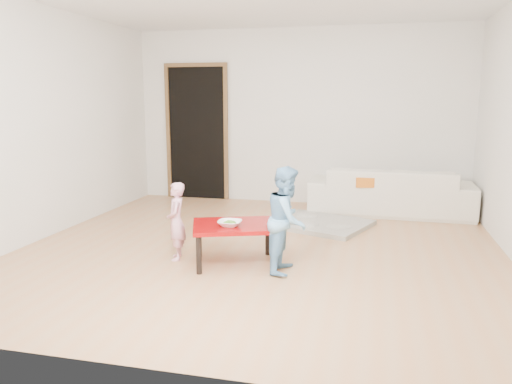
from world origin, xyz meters
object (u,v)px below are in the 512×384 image
at_px(sofa, 390,191).
at_px(bowl, 230,223).
at_px(basin, 275,224).
at_px(red_table, 235,244).
at_px(child_pink, 176,221).
at_px(child_blue, 287,220).

bearing_deg(sofa, bowl, 61.77).
height_order(sofa, basin, sofa).
height_order(sofa, bowl, sofa).
xyz_separation_m(sofa, bowl, (-1.52, -2.69, 0.10)).
distance_m(red_table, bowl, 0.25).
bearing_deg(bowl, red_table, 76.35).
distance_m(child_pink, basin, 1.61).
relative_size(sofa, red_table, 2.76).
bearing_deg(child_pink, basin, 133.45).
bearing_deg(bowl, child_blue, 1.84).
xyz_separation_m(red_table, child_pink, (-0.60, 0.01, 0.19)).
distance_m(bowl, basin, 1.55).
relative_size(red_table, child_pink, 1.03).
bearing_deg(child_blue, basin, 16.91).
relative_size(sofa, child_pink, 2.84).
bearing_deg(red_table, child_blue, -8.92).
xyz_separation_m(sofa, child_blue, (-0.98, -2.67, 0.17)).
height_order(red_table, child_pink, child_pink).
relative_size(child_pink, child_blue, 0.79).
bearing_deg(red_table, basin, 85.60).
bearing_deg(basin, child_pink, -116.93).
bearing_deg(basin, sofa, 40.47).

